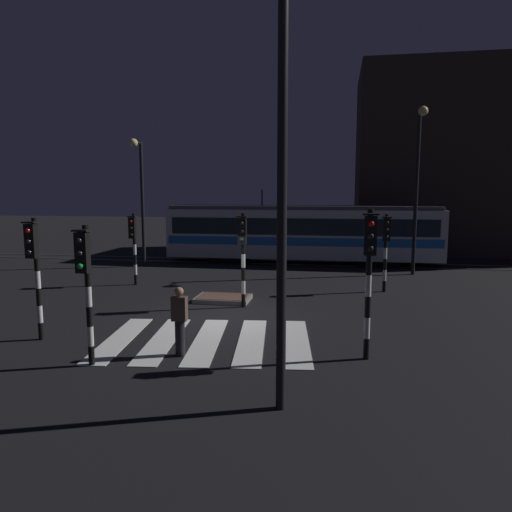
% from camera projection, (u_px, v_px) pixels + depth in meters
% --- Properties ---
extents(ground_plane, '(120.00, 120.00, 0.00)m').
position_uv_depth(ground_plane, '(227.00, 318.00, 15.03)').
color(ground_plane, black).
extents(rail_near, '(80.00, 0.12, 0.03)m').
position_uv_depth(rail_near, '(274.00, 264.00, 26.23)').
color(rail_near, '#59595E').
rests_on(rail_near, ground).
extents(rail_far, '(80.00, 0.12, 0.03)m').
position_uv_depth(rail_far, '(278.00, 260.00, 27.64)').
color(rail_far, '#59595E').
rests_on(rail_far, ground).
extents(crosswalk_zebra, '(5.92, 4.67, 0.02)m').
position_uv_depth(crosswalk_zebra, '(207.00, 340.00, 12.68)').
color(crosswalk_zebra, silver).
rests_on(crosswalk_zebra, ground).
extents(traffic_island, '(1.98, 1.36, 0.18)m').
position_uv_depth(traffic_island, '(223.00, 298.00, 17.36)').
color(traffic_island, slate).
rests_on(traffic_island, ground).
extents(traffic_light_corner_near_right, '(0.36, 0.42, 3.59)m').
position_uv_depth(traffic_light_corner_near_right, '(369.00, 262.00, 10.89)').
color(traffic_light_corner_near_right, black).
rests_on(traffic_light_corner_near_right, ground).
extents(traffic_light_median_centre, '(0.36, 0.42, 3.27)m').
position_uv_depth(traffic_light_median_centre, '(243.00, 246.00, 16.04)').
color(traffic_light_median_centre, black).
rests_on(traffic_light_median_centre, ground).
extents(traffic_light_corner_near_left, '(0.36, 0.42, 3.31)m').
position_uv_depth(traffic_light_corner_near_left, '(34.00, 261.00, 12.40)').
color(traffic_light_corner_near_left, black).
rests_on(traffic_light_corner_near_left, ground).
extents(traffic_light_corner_far_right, '(0.36, 0.42, 3.13)m').
position_uv_depth(traffic_light_corner_far_right, '(386.00, 241.00, 18.60)').
color(traffic_light_corner_far_right, black).
rests_on(traffic_light_corner_far_right, ground).
extents(traffic_light_kerb_mid_left, '(0.36, 0.42, 3.25)m').
position_uv_depth(traffic_light_kerb_mid_left, '(85.00, 275.00, 10.50)').
color(traffic_light_kerb_mid_left, black).
rests_on(traffic_light_kerb_mid_left, ground).
extents(traffic_light_corner_far_left, '(0.36, 0.42, 3.08)m').
position_uv_depth(traffic_light_corner_far_left, '(133.00, 238.00, 20.06)').
color(traffic_light_corner_far_left, black).
rests_on(traffic_light_corner_far_left, ground).
extents(street_lamp_near_kerb, '(0.44, 1.21, 7.32)m').
position_uv_depth(street_lamp_near_kerb, '(281.00, 152.00, 7.84)').
color(street_lamp_near_kerb, black).
rests_on(street_lamp_near_kerb, ground).
extents(street_lamp_trackside_left, '(0.44, 1.21, 6.69)m').
position_uv_depth(street_lamp_trackside_left, '(140.00, 187.00, 24.71)').
color(street_lamp_trackside_left, black).
rests_on(street_lamp_trackside_left, ground).
extents(street_lamp_trackside_right, '(0.44, 1.21, 7.83)m').
position_uv_depth(street_lamp_trackside_right, '(418.00, 173.00, 22.09)').
color(street_lamp_trackside_right, black).
rests_on(street_lamp_trackside_right, ground).
extents(tram, '(15.29, 2.58, 4.15)m').
position_uv_depth(tram, '(302.00, 232.00, 26.46)').
color(tram, silver).
rests_on(tram, ground).
extents(pedestrian_waiting_at_kerb, '(0.36, 0.24, 1.71)m').
position_uv_depth(pedestrian_waiting_at_kerb, '(180.00, 321.00, 11.41)').
color(pedestrian_waiting_at_kerb, black).
rests_on(pedestrian_waiting_at_kerb, ground).
extents(building_backdrop, '(17.69, 8.00, 12.14)m').
position_uv_depth(building_backdrop, '(492.00, 161.00, 31.50)').
color(building_backdrop, '#382D28').
rests_on(building_backdrop, ground).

